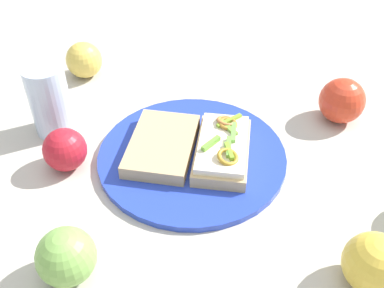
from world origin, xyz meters
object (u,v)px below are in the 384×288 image
(sandwich, at_px, (223,148))
(apple_2, at_px, (66,257))
(bread_slice_side, at_px, (162,145))
(apple_5, at_px, (342,101))
(apple_1, at_px, (65,150))
(plate, at_px, (192,156))
(drinking_glass, at_px, (50,100))
(apple_0, at_px, (374,264))
(apple_4, at_px, (84,60))

(sandwich, xyz_separation_m, apple_2, (-0.29, 0.01, 0.01))
(bread_slice_side, height_order, apple_2, apple_2)
(bread_slice_side, xyz_separation_m, apple_2, (-0.24, -0.07, 0.01))
(bread_slice_side, bearing_deg, sandwich, 92.36)
(sandwich, distance_m, apple_5, 0.24)
(apple_1, distance_m, apple_5, 0.48)
(apple_5, bearing_deg, apple_1, 145.88)
(apple_1, bearing_deg, apple_2, -126.41)
(plate, relative_size, sandwich, 1.77)
(apple_1, bearing_deg, drinking_glass, 64.47)
(apple_0, xyz_separation_m, drinking_glass, (-0.07, 0.55, 0.02))
(apple_4, relative_size, apple_5, 0.90)
(bread_slice_side, relative_size, apple_1, 2.19)
(plate, height_order, apple_5, apple_5)
(plate, relative_size, apple_2, 4.09)
(apple_2, height_order, apple_5, apple_5)
(apple_1, relative_size, apple_4, 0.95)
(plate, xyz_separation_m, apple_1, (-0.14, 0.14, 0.03))
(bread_slice_side, relative_size, apple_5, 1.87)
(apple_2, xyz_separation_m, apple_4, (0.31, 0.36, -0.00))
(plate, height_order, drinking_glass, drinking_glass)
(bread_slice_side, xyz_separation_m, apple_5, (0.28, -0.17, 0.02))
(apple_5, bearing_deg, bread_slice_side, 148.60)
(drinking_glass, bearing_deg, sandwich, -65.00)
(apple_5, bearing_deg, apple_0, -146.70)
(apple_1, xyz_separation_m, apple_5, (0.40, -0.27, 0.01))
(apple_5, height_order, drinking_glass, drinking_glass)
(drinking_glass, bearing_deg, apple_5, -45.62)
(bread_slice_side, height_order, apple_5, apple_5)
(apple_5, relative_size, drinking_glass, 0.64)
(apple_0, distance_m, drinking_glass, 0.55)
(apple_0, height_order, apple_4, apple_0)
(sandwich, xyz_separation_m, apple_5, (0.23, -0.09, 0.01))
(plate, bearing_deg, apple_2, -174.32)
(plate, height_order, apple_2, apple_2)
(bread_slice_side, bearing_deg, plate, 91.91)
(apple_2, xyz_separation_m, drinking_glass, (0.17, 0.26, 0.03))
(sandwich, relative_size, bread_slice_side, 1.14)
(apple_4, distance_m, drinking_glass, 0.18)
(sandwich, relative_size, apple_1, 2.51)
(apple_0, bearing_deg, apple_5, 33.30)
(sandwich, bearing_deg, apple_2, -35.72)
(plate, xyz_separation_m, apple_5, (0.25, -0.13, 0.03))
(sandwich, distance_m, apple_1, 0.25)
(bread_slice_side, height_order, apple_4, apple_4)
(sandwich, bearing_deg, plate, -89.10)
(apple_0, height_order, apple_5, apple_5)
(sandwich, height_order, drinking_glass, drinking_glass)
(plate, relative_size, apple_1, 4.44)
(sandwich, bearing_deg, apple_1, -79.39)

